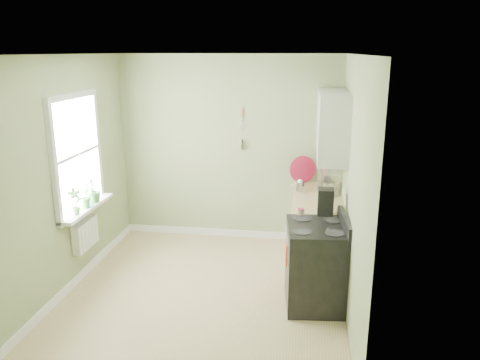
# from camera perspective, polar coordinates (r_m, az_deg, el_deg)

# --- Properties ---
(floor) EXTENTS (3.20, 3.60, 0.02)m
(floor) POSITION_cam_1_polar(r_m,az_deg,el_deg) (5.63, -4.41, -13.73)
(floor) COLOR tan
(floor) RESTS_ON ground
(ceiling) EXTENTS (3.20, 3.60, 0.02)m
(ceiling) POSITION_cam_1_polar(r_m,az_deg,el_deg) (4.92, -5.08, 15.13)
(ceiling) COLOR white
(ceiling) RESTS_ON wall_back
(wall_back) EXTENTS (3.20, 0.02, 2.70)m
(wall_back) POSITION_cam_1_polar(r_m,az_deg,el_deg) (6.84, -1.36, 3.79)
(wall_back) COLOR #8F9E6C
(wall_back) RESTS_ON floor
(wall_left) EXTENTS (0.02, 3.60, 2.70)m
(wall_left) POSITION_cam_1_polar(r_m,az_deg,el_deg) (5.68, -20.75, 0.35)
(wall_left) COLOR #8F9E6C
(wall_left) RESTS_ON floor
(wall_right) EXTENTS (0.02, 3.60, 2.70)m
(wall_right) POSITION_cam_1_polar(r_m,az_deg,el_deg) (5.01, 13.53, -1.00)
(wall_right) COLOR #8F9E6C
(wall_right) RESTS_ON floor
(base_cabinets) EXTENTS (0.60, 1.60, 0.87)m
(base_cabinets) POSITION_cam_1_polar(r_m,az_deg,el_deg) (6.23, 9.37, -6.39)
(base_cabinets) COLOR silver
(base_cabinets) RESTS_ON floor
(countertop) EXTENTS (0.64, 1.60, 0.04)m
(countertop) POSITION_cam_1_polar(r_m,az_deg,el_deg) (6.08, 9.46, -2.40)
(countertop) COLOR #CCB77C
(countertop) RESTS_ON base_cabinets
(upper_cabinets) EXTENTS (0.35, 1.40, 0.80)m
(upper_cabinets) POSITION_cam_1_polar(r_m,az_deg,el_deg) (5.97, 11.16, 6.66)
(upper_cabinets) COLOR silver
(upper_cabinets) RESTS_ON wall_right
(window) EXTENTS (0.06, 1.14, 1.44)m
(window) POSITION_cam_1_polar(r_m,az_deg,el_deg) (5.88, -19.33, 2.98)
(window) COLOR white
(window) RESTS_ON wall_left
(window_sill) EXTENTS (0.18, 1.14, 0.04)m
(window_sill) POSITION_cam_1_polar(r_m,az_deg,el_deg) (6.02, -18.14, -3.26)
(window_sill) COLOR white
(window_sill) RESTS_ON wall_left
(radiator) EXTENTS (0.12, 0.50, 0.35)m
(radiator) POSITION_cam_1_polar(r_m,az_deg,el_deg) (6.10, -18.34, -6.33)
(radiator) COLOR white
(radiator) RESTS_ON wall_left
(wall_utensils) EXTENTS (0.02, 0.14, 0.58)m
(wall_utensils) POSITION_cam_1_polar(r_m,az_deg,el_deg) (6.74, 0.27, 5.48)
(wall_utensils) COLOR #CCB77C
(wall_utensils) RESTS_ON wall_back
(stove) EXTENTS (0.73, 0.81, 1.04)m
(stove) POSITION_cam_1_polar(r_m,az_deg,el_deg) (5.29, 9.30, -10.14)
(stove) COLOR black
(stove) RESTS_ON floor
(stand_mixer) EXTENTS (0.27, 0.37, 0.41)m
(stand_mixer) POSITION_cam_1_polar(r_m,az_deg,el_deg) (6.30, 10.66, 0.01)
(stand_mixer) COLOR #B2B2B7
(stand_mixer) RESTS_ON countertop
(kettle) EXTENTS (0.17, 0.10, 0.17)m
(kettle) POSITION_cam_1_polar(r_m,az_deg,el_deg) (6.32, 7.28, -0.62)
(kettle) COLOR silver
(kettle) RESTS_ON countertop
(coffee_maker) EXTENTS (0.18, 0.20, 0.31)m
(coffee_maker) POSITION_cam_1_polar(r_m,az_deg,el_deg) (5.45, 10.34, -2.72)
(coffee_maker) COLOR black
(coffee_maker) RESTS_ON countertop
(red_tray) EXTENTS (0.38, 0.21, 0.39)m
(red_tray) POSITION_cam_1_polar(r_m,az_deg,el_deg) (6.71, 7.67, 1.28)
(red_tray) COLOR #A31939
(red_tray) RESTS_ON countertop
(jar) EXTENTS (0.08, 0.08, 0.08)m
(jar) POSITION_cam_1_polar(r_m,az_deg,el_deg) (5.41, 7.44, -3.90)
(jar) COLOR #AE9C8A
(jar) RESTS_ON countertop
(plant_a) EXTENTS (0.20, 0.21, 0.32)m
(plant_a) POSITION_cam_1_polar(r_m,az_deg,el_deg) (5.71, -19.50, -2.47)
(plant_a) COLOR #396F30
(plant_a) RESTS_ON window_sill
(plant_b) EXTENTS (0.17, 0.19, 0.28)m
(plant_b) POSITION_cam_1_polar(r_m,az_deg,el_deg) (5.94, -18.34, -1.89)
(plant_b) COLOR #396F30
(plant_b) RESTS_ON window_sill
(plant_c) EXTENTS (0.18, 0.18, 0.32)m
(plant_c) POSITION_cam_1_polar(r_m,az_deg,el_deg) (6.12, -17.47, -1.14)
(plant_c) COLOR #396F30
(plant_c) RESTS_ON window_sill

